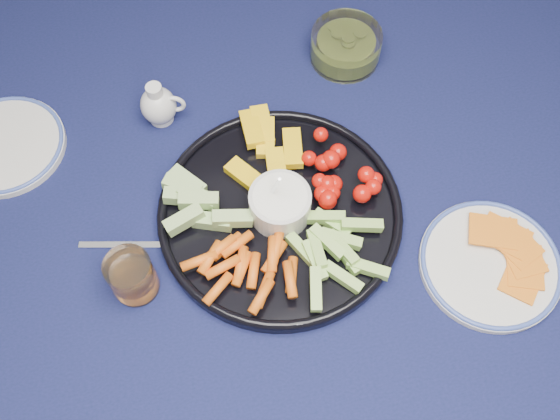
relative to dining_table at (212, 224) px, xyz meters
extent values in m
plane|color=#53381C|center=(0.00, 0.00, -0.66)|extent=(4.00, 4.00, 0.00)
cylinder|color=#4A2718|center=(0.72, 0.42, -0.31)|extent=(0.07, 0.07, 0.70)
cube|color=#4A2718|center=(0.00, 0.00, 0.06)|extent=(1.60, 1.00, 0.04)
cube|color=#0D1435|center=(0.00, 0.00, 0.08)|extent=(1.66, 1.06, 0.01)
cube|color=#0D1435|center=(0.00, 0.53, -0.06)|extent=(1.66, 0.01, 0.30)
cylinder|color=black|center=(0.11, -0.06, 0.10)|extent=(0.37, 0.37, 0.02)
torus|color=black|center=(0.11, -0.06, 0.11)|extent=(0.37, 0.37, 0.01)
cylinder|color=silver|center=(0.11, -0.06, 0.13)|extent=(0.09, 0.09, 0.05)
cylinder|color=white|center=(0.11, -0.06, 0.15)|extent=(0.08, 0.08, 0.01)
cylinder|color=silver|center=(-0.05, 0.17, 0.09)|extent=(0.04, 0.04, 0.01)
ellipsoid|color=silver|center=(-0.05, 0.17, 0.12)|extent=(0.06, 0.06, 0.07)
cylinder|color=silver|center=(-0.05, 0.17, 0.16)|extent=(0.03, 0.03, 0.03)
torus|color=silver|center=(-0.02, 0.16, 0.13)|extent=(0.04, 0.02, 0.04)
torus|color=#3C53AA|center=(-0.05, 0.17, 0.15)|extent=(0.03, 0.03, 0.00)
cylinder|color=white|center=(0.29, 0.23, 0.12)|extent=(0.12, 0.12, 0.06)
cylinder|color=#5F6F1F|center=(0.29, 0.23, 0.11)|extent=(0.10, 0.10, 0.03)
cylinder|color=silver|center=(0.39, -0.20, 0.09)|extent=(0.21, 0.21, 0.01)
torus|color=#3C53AA|center=(0.39, -0.20, 0.10)|extent=(0.21, 0.21, 0.01)
cylinder|color=white|center=(-0.12, -0.12, 0.13)|extent=(0.07, 0.07, 0.08)
cylinder|color=#C77417|center=(-0.12, -0.12, 0.11)|extent=(0.06, 0.06, 0.04)
cube|color=silver|center=(-0.13, -0.05, 0.09)|extent=(0.14, 0.04, 0.00)
cube|color=silver|center=(-0.06, -0.07, 0.09)|extent=(0.04, 0.03, 0.00)
cube|color=silver|center=(0.42, -0.15, 0.09)|extent=(0.11, 0.08, 0.00)
cube|color=silver|center=(0.48, -0.19, 0.09)|extent=(0.04, 0.04, 0.00)
cylinder|color=silver|center=(-0.31, 0.17, 0.09)|extent=(0.19, 0.19, 0.01)
torus|color=#3C53AA|center=(-0.31, 0.17, 0.10)|extent=(0.19, 0.19, 0.01)
camera|label=1|loc=(0.01, -0.49, 0.95)|focal=40.00mm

